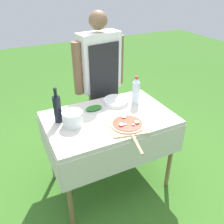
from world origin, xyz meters
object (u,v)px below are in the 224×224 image
prep_table (109,125)px  mixing_tub (73,118)px  oil_bottle (57,108)px  person_cook (100,76)px  water_bottle (136,91)px  herb_container (94,108)px  pizza_on_peel (128,125)px  plate_stack (116,101)px

prep_table → mixing_tub: mixing_tub is taller
oil_bottle → person_cook: bearing=37.7°
oil_bottle → mixing_tub: bearing=-48.5°
person_cook → mixing_tub: (-0.50, -0.56, -0.09)m
water_bottle → herb_container: size_ratio=1.45×
pizza_on_peel → plate_stack: bearing=89.4°
pizza_on_peel → herb_container: 0.41m
prep_table → herb_container: herb_container is taller
herb_container → water_bottle: bearing=-6.4°
prep_table → oil_bottle: oil_bottle is taller
mixing_tub → pizza_on_peel: bearing=-30.1°
water_bottle → mixing_tub: (-0.68, -0.11, -0.07)m
person_cook → plate_stack: 0.40m
herb_container → plate_stack: size_ratio=0.76×
person_cook → pizza_on_peel: person_cook is taller
person_cook → plate_stack: person_cook is taller
prep_table → pizza_on_peel: pizza_on_peel is taller
oil_bottle → plate_stack: (0.60, 0.08, -0.11)m
herb_container → prep_table: bearing=-65.1°
prep_table → plate_stack: size_ratio=4.49×
person_cook → mixing_tub: person_cook is taller
prep_table → water_bottle: bearing=19.3°
plate_stack → herb_container: bearing=-172.0°
pizza_on_peel → mixing_tub: size_ratio=3.27×
mixing_tub → plate_stack: 0.54m
water_bottle → plate_stack: bearing=154.3°
pizza_on_peel → oil_bottle: 0.61m
water_bottle → plate_stack: 0.22m
person_cook → plate_stack: size_ratio=6.30×
plate_stack → prep_table: bearing=-130.4°
prep_table → pizza_on_peel: 0.25m
pizza_on_peel → plate_stack: pizza_on_peel is taller
water_bottle → plate_stack: water_bottle is taller
prep_table → oil_bottle: size_ratio=3.61×
oil_bottle → mixing_tub: oil_bottle is taller
person_cook → water_bottle: (0.18, -0.46, -0.02)m
person_cook → water_bottle: person_cook is taller
oil_bottle → water_bottle: 0.77m
person_cook → herb_container: size_ratio=8.32×
person_cook → herb_container: (-0.25, -0.41, -0.14)m
person_cook → mixing_tub: size_ratio=9.34×
person_cook → pizza_on_peel: size_ratio=2.85×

